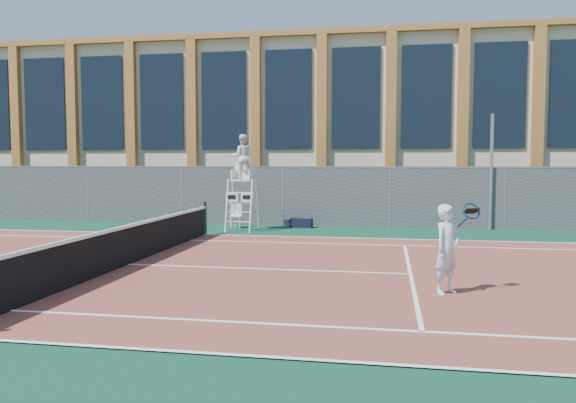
% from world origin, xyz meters
% --- Properties ---
extents(ground, '(120.00, 120.00, 0.00)m').
position_xyz_m(ground, '(0.00, 0.00, 0.00)').
color(ground, '#233814').
extents(apron, '(36.00, 20.00, 0.01)m').
position_xyz_m(apron, '(0.00, 1.00, 0.01)').
color(apron, '#0D3B29').
rests_on(apron, ground).
extents(tennis_court, '(23.77, 10.97, 0.02)m').
position_xyz_m(tennis_court, '(0.00, 0.00, 0.02)').
color(tennis_court, brown).
rests_on(tennis_court, apron).
extents(tennis_net, '(0.10, 11.30, 1.10)m').
position_xyz_m(tennis_net, '(0.00, 0.00, 0.54)').
color(tennis_net, black).
rests_on(tennis_net, ground).
extents(fence, '(40.00, 0.06, 2.20)m').
position_xyz_m(fence, '(0.00, 8.80, 1.10)').
color(fence, '#595E60').
rests_on(fence, ground).
extents(hedge, '(40.00, 1.40, 2.20)m').
position_xyz_m(hedge, '(0.00, 10.00, 1.10)').
color(hedge, black).
rests_on(hedge, ground).
extents(building, '(45.00, 10.60, 8.22)m').
position_xyz_m(building, '(0.00, 17.95, 4.15)').
color(building, beige).
rests_on(building, ground).
extents(steel_pole, '(0.12, 0.12, 4.09)m').
position_xyz_m(steel_pole, '(9.49, 8.70, 2.04)').
color(steel_pole, '#9EA0A5').
rests_on(steel_pole, ground).
extents(umpire_chair, '(0.95, 1.46, 3.40)m').
position_xyz_m(umpire_chair, '(0.89, 7.05, 2.48)').
color(umpire_chair, white).
rests_on(umpire_chair, ground).
extents(plastic_chair, '(0.46, 0.46, 0.88)m').
position_xyz_m(plastic_chair, '(0.48, 7.67, 0.53)').
color(plastic_chair, silver).
rests_on(plastic_chair, apron).
extents(sports_bag_near, '(0.82, 0.39, 0.34)m').
position_xyz_m(sports_bag_near, '(2.82, 8.13, 0.18)').
color(sports_bag_near, black).
rests_on(sports_bag_near, apron).
extents(sports_bag_far, '(0.63, 0.52, 0.23)m').
position_xyz_m(sports_bag_far, '(2.39, 8.60, 0.13)').
color(sports_bag_far, black).
rests_on(sports_bag_far, apron).
extents(tennis_player, '(0.96, 0.78, 1.63)m').
position_xyz_m(tennis_player, '(6.97, -1.68, 0.84)').
color(tennis_player, silver).
rests_on(tennis_player, tennis_court).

